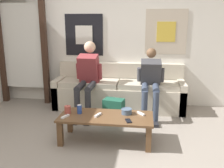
{
  "coord_description": "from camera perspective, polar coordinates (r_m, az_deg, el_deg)",
  "views": [
    {
      "loc": [
        0.75,
        -2.46,
        1.62
      ],
      "look_at": [
        0.25,
        1.18,
        0.68
      ],
      "focal_mm": 40.0,
      "sensor_mm": 36.0,
      "label": 1
    }
  ],
  "objects": [
    {
      "name": "ground_plane",
      "position": [
        3.04,
        -8.16,
        -18.1
      ],
      "size": [
        18.0,
        18.0,
        0.0
      ],
      "primitive_type": "plane",
      "color": "gray"
    },
    {
      "name": "wall_back",
      "position": [
        4.92,
        -1.01,
        10.25
      ],
      "size": [
        10.0,
        0.07,
        2.55
      ],
      "color": "white",
      "rests_on": "ground_plane"
    },
    {
      "name": "door_frame",
      "position": [
        5.23,
        -19.83,
        8.81
      ],
      "size": [
        1.0,
        0.1,
        2.15
      ],
      "color": "#382319",
      "rests_on": "ground_plane"
    },
    {
      "name": "couch",
      "position": [
        4.72,
        1.57,
        -1.95
      ],
      "size": [
        2.41,
        0.67,
        0.83
      ],
      "color": "beige",
      "rests_on": "ground_plane"
    },
    {
      "name": "coffee_table",
      "position": [
        3.43,
        -1.39,
        -8.2
      ],
      "size": [
        1.27,
        0.55,
        0.37
      ],
      "color": "brown",
      "rests_on": "ground_plane"
    },
    {
      "name": "person_seated_adult",
      "position": [
        4.38,
        -5.61,
        2.06
      ],
      "size": [
        0.47,
        0.92,
        1.27
      ],
      "color": "#2D2D33",
      "rests_on": "ground_plane"
    },
    {
      "name": "person_seated_teen",
      "position": [
        4.28,
        8.8,
        0.86
      ],
      "size": [
        0.47,
        0.83,
        1.16
      ],
      "color": "#384256",
      "rests_on": "ground_plane"
    },
    {
      "name": "backpack",
      "position": [
        4.06,
        0.37,
        -6.33
      ],
      "size": [
        0.36,
        0.29,
        0.4
      ],
      "color": "#1E5642",
      "rests_on": "ground_plane"
    },
    {
      "name": "ceramic_bowl",
      "position": [
        3.46,
        3.36,
        -6.18
      ],
      "size": [
        0.15,
        0.15,
        0.08
      ],
      "color": "#475B75",
      "rests_on": "coffee_table"
    },
    {
      "name": "pillar_candle",
      "position": [
        3.53,
        -10.1,
        -5.79
      ],
      "size": [
        0.09,
        0.09,
        0.12
      ],
      "color": "#B24C42",
      "rests_on": "coffee_table"
    },
    {
      "name": "drink_can_blue",
      "position": [
        3.49,
        -7.45,
        -5.74
      ],
      "size": [
        0.07,
        0.07,
        0.12
      ],
      "color": "#28479E",
      "rests_on": "coffee_table"
    },
    {
      "name": "game_controller_near_left",
      "position": [
        3.4,
        -3.22,
        -7.08
      ],
      "size": [
        0.08,
        0.15,
        0.03
      ],
      "color": "white",
      "rests_on": "coffee_table"
    },
    {
      "name": "game_controller_near_right",
      "position": [
        3.4,
        -10.65,
        -7.31
      ],
      "size": [
        0.08,
        0.15,
        0.03
      ],
      "color": "white",
      "rests_on": "coffee_table"
    },
    {
      "name": "game_controller_far_center",
      "position": [
        3.47,
        6.63,
        -6.72
      ],
      "size": [
        0.12,
        0.13,
        0.03
      ],
      "color": "white",
      "rests_on": "coffee_table"
    },
    {
      "name": "cell_phone",
      "position": [
        3.23,
        3.76,
        -8.39
      ],
      "size": [
        0.1,
        0.15,
        0.01
      ],
      "color": "black",
      "rests_on": "coffee_table"
    }
  ]
}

